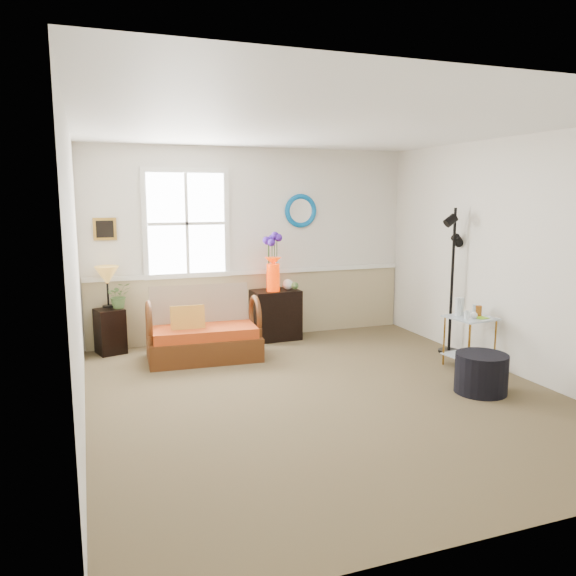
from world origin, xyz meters
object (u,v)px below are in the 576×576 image
object	(u,v)px
loveseat	(203,324)
cabinet	(276,315)
lamp_stand	(110,331)
floor_lamp	(452,281)
side_table	(469,342)
ottoman	(481,373)

from	to	relation	value
loveseat	cabinet	xyz separation A→B (m)	(1.12, 0.60, -0.09)
loveseat	lamp_stand	world-z (taller)	loveseat
loveseat	lamp_stand	xyz separation A→B (m)	(-1.05, 0.64, -0.15)
cabinet	floor_lamp	distance (m)	2.38
cabinet	loveseat	bearing A→B (deg)	-153.82
loveseat	cabinet	distance (m)	1.28
cabinet	side_table	world-z (taller)	cabinet
side_table	cabinet	bearing A→B (deg)	130.44
lamp_stand	ottoman	size ratio (longest dim) A/B	1.09
lamp_stand	floor_lamp	distance (m)	4.32
lamp_stand	floor_lamp	world-z (taller)	floor_lamp
loveseat	floor_lamp	distance (m)	3.11
ottoman	lamp_stand	bearing A→B (deg)	141.16
cabinet	side_table	bearing A→B (deg)	-51.47
loveseat	cabinet	size ratio (longest dim) A/B	1.94
ottoman	side_table	bearing A→B (deg)	60.23
loveseat	ottoman	distance (m)	3.20
cabinet	floor_lamp	size ratio (longest dim) A/B	0.38
loveseat	side_table	world-z (taller)	loveseat
floor_lamp	loveseat	bearing A→B (deg)	168.27
floor_lamp	ottoman	xyz separation A→B (m)	(-0.59, -1.34, -0.71)
cabinet	ottoman	size ratio (longest dim) A/B	1.32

